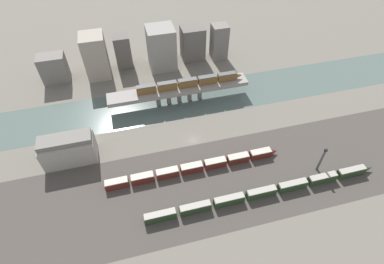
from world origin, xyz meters
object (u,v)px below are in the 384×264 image
(train_yard_near, at_px, (264,192))
(warehouse_building, at_px, (68,149))
(signal_tower, at_px, (321,160))
(train_on_bridge, at_px, (190,83))
(train_yard_mid, at_px, (195,167))

(train_yard_near, relative_size, warehouse_building, 4.38)
(train_yard_near, xyz_separation_m, warehouse_building, (-70.70, 36.55, 4.10))
(train_yard_near, distance_m, warehouse_building, 79.70)
(train_yard_near, height_order, signal_tower, signal_tower)
(warehouse_building, bearing_deg, train_yard_near, -27.34)
(train_on_bridge, height_order, train_yard_mid, train_on_bridge)
(signal_tower, bearing_deg, warehouse_building, 162.29)
(train_yard_mid, relative_size, warehouse_building, 3.40)
(train_yard_mid, bearing_deg, train_yard_near, -38.27)
(train_yard_mid, bearing_deg, warehouse_building, 158.68)
(train_yard_near, bearing_deg, warehouse_building, 152.66)
(train_yard_mid, distance_m, warehouse_building, 51.95)
(warehouse_building, relative_size, signal_tower, 1.68)
(warehouse_building, bearing_deg, train_yard_mid, -21.32)
(train_yard_mid, bearing_deg, signal_tower, -13.96)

